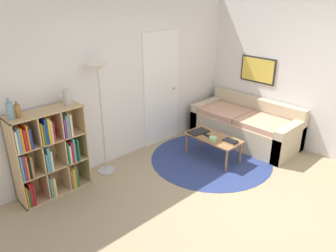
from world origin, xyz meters
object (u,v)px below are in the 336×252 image
at_px(coffee_table, 213,139).
at_px(bottle_left, 10,110).
at_px(bookshelf, 48,153).
at_px(floor_lamp, 99,80).
at_px(bottle_middle, 18,111).
at_px(bowl, 213,139).
at_px(vase_on_shelf, 67,97).
at_px(laptop, 199,132).
at_px(couch, 247,126).

bearing_deg(coffee_table, bottle_left, 161.56).
xyz_separation_m(bookshelf, floor_lamp, (0.86, -0.03, 0.84)).
bearing_deg(floor_lamp, bottle_middle, 179.23).
bearing_deg(bowl, floor_lamp, 145.48).
distance_m(coffee_table, bottle_left, 3.04).
xyz_separation_m(floor_lamp, vase_on_shelf, (-0.49, 0.03, -0.14)).
relative_size(bookshelf, vase_on_shelf, 5.74).
bearing_deg(coffee_table, floor_lamp, 149.57).
relative_size(laptop, bowl, 2.89).
bearing_deg(bottle_middle, couch, -13.74).
bearing_deg(bookshelf, bowl, -23.73).
distance_m(laptop, bottle_left, 2.92).
relative_size(bookshelf, bottle_left, 4.56).
distance_m(bowl, bottle_left, 2.95).
distance_m(bookshelf, couch, 3.51).
xyz_separation_m(floor_lamp, laptop, (1.48, -0.60, -1.05)).
distance_m(couch, laptop, 1.08).
relative_size(floor_lamp, bottle_left, 6.41).
bearing_deg(couch, bowl, -175.44).
relative_size(floor_lamp, bottle_middle, 8.13).
distance_m(bookshelf, floor_lamp, 1.20).
distance_m(floor_lamp, coffee_table, 2.08).
bearing_deg(laptop, bottle_left, 167.03).
height_order(couch, vase_on_shelf, vase_on_shelf).
distance_m(bookshelf, vase_on_shelf, 0.79).
bearing_deg(bottle_middle, bottle_left, 174.68).
xyz_separation_m(bottle_left, bottle_middle, (0.08, -0.01, -0.02)).
bearing_deg(bottle_middle, floor_lamp, -0.77).
height_order(bookshelf, bottle_left, bottle_left).
bearing_deg(bowl, bookshelf, 156.27).
bearing_deg(coffee_table, laptop, 96.72).
bearing_deg(couch, bottle_middle, 166.26).
relative_size(bookshelf, laptop, 3.33).
xyz_separation_m(bookshelf, laptop, (2.34, -0.63, -0.22)).
xyz_separation_m(bottle_left, vase_on_shelf, (0.74, 0.01, -0.01)).
distance_m(bottle_left, bottle_middle, 0.09).
bearing_deg(floor_lamp, couch, -19.25).
distance_m(bookshelf, bottle_left, 0.79).
height_order(coffee_table, bottle_middle, bottle_middle).
bearing_deg(laptop, bookshelf, 164.97).
bearing_deg(floor_lamp, laptop, -22.05).
distance_m(floor_lamp, laptop, 1.91).
xyz_separation_m(bowl, bottle_left, (-2.63, 0.99, 0.90)).
relative_size(couch, vase_on_shelf, 9.05).
bearing_deg(bowl, coffee_table, 35.47).
relative_size(bowl, bottle_middle, 0.60).
bearing_deg(bookshelf, laptop, -15.03).
xyz_separation_m(bookshelf, couch, (3.38, -0.91, -0.33)).
height_order(laptop, bowl, bowl).
height_order(floor_lamp, laptop, floor_lamp).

